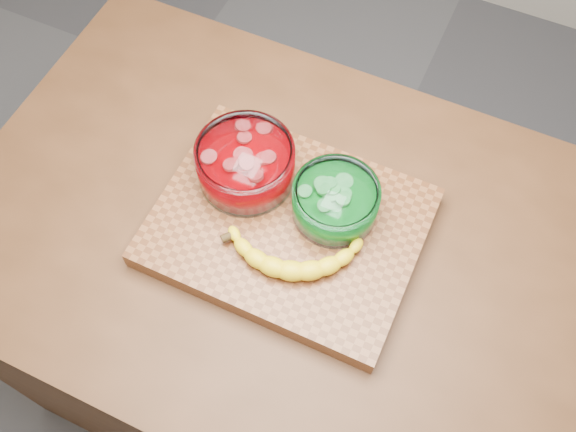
% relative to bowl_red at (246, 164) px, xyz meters
% --- Properties ---
extents(ground, '(3.50, 3.50, 0.00)m').
position_rel_bowl_red_xyz_m(ground, '(0.11, -0.05, -0.98)').
color(ground, '#57575B').
rests_on(ground, ground).
extents(counter, '(1.20, 0.80, 0.90)m').
position_rel_bowl_red_xyz_m(counter, '(0.11, -0.05, -0.53)').
color(counter, '#4E2D17').
rests_on(counter, ground).
extents(cutting_board, '(0.45, 0.35, 0.04)m').
position_rel_bowl_red_xyz_m(cutting_board, '(0.11, -0.05, -0.06)').
color(cutting_board, brown).
rests_on(cutting_board, counter).
extents(bowl_red, '(0.17, 0.17, 0.08)m').
position_rel_bowl_red_xyz_m(bowl_red, '(0.00, 0.00, 0.00)').
color(bowl_red, white).
rests_on(bowl_red, cutting_board).
extents(bowl_green, '(0.15, 0.15, 0.07)m').
position_rel_bowl_red_xyz_m(bowl_green, '(0.17, -0.00, -0.00)').
color(bowl_green, white).
rests_on(bowl_green, cutting_board).
extents(banana, '(0.25, 0.15, 0.04)m').
position_rel_bowl_red_xyz_m(banana, '(0.13, -0.10, -0.02)').
color(banana, yellow).
rests_on(banana, cutting_board).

